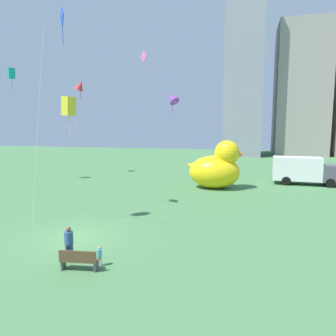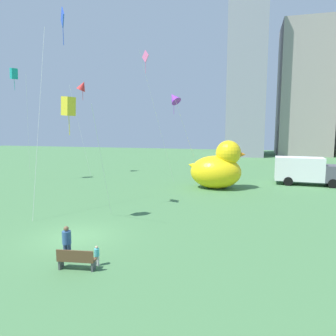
{
  "view_description": "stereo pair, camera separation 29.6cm",
  "coord_description": "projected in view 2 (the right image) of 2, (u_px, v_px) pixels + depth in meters",
  "views": [
    {
      "loc": [
        8.63,
        -14.16,
        5.88
      ],
      "look_at": [
        3.56,
        6.07,
        3.12
      ],
      "focal_mm": 32.63,
      "sensor_mm": 36.0,
      "label": 1
    },
    {
      "loc": [
        8.91,
        -14.09,
        5.88
      ],
      "look_at": [
        3.56,
        6.07,
        3.12
      ],
      "focal_mm": 32.63,
      "sensor_mm": 36.0,
      "label": 2
    }
  ],
  "objects": [
    {
      "name": "kite_blue",
      "position": [
        60.0,
        28.0,
        19.58
      ],
      "size": [
        2.74,
        3.6,
        13.53
      ],
      "color": "silver",
      "rests_on": "ground"
    },
    {
      "name": "giant_inflatable_duck",
      "position": [
        218.0,
        168.0,
        29.58
      ],
      "size": [
        5.66,
        3.63,
        4.69
      ],
      "color": "yellow",
      "rests_on": "ground"
    },
    {
      "name": "kite_yellow",
      "position": [
        69.0,
        107.0,
        18.08
      ],
      "size": [
        2.77,
        3.83,
        7.73
      ],
      "color": "silver",
      "rests_on": "ground"
    },
    {
      "name": "kite_purple",
      "position": [
        174.0,
        98.0,
        32.32
      ],
      "size": [
        3.97,
        3.89,
        9.81
      ],
      "color": "silver",
      "rests_on": "ground"
    },
    {
      "name": "box_truck",
      "position": [
        306.0,
        171.0,
        31.48
      ],
      "size": [
        6.64,
        2.69,
        2.85
      ],
      "color": "white",
      "rests_on": "ground"
    },
    {
      "name": "person_child",
      "position": [
        97.0,
        255.0,
        13.05
      ],
      "size": [
        0.22,
        0.22,
        0.88
      ],
      "color": "silver",
      "rests_on": "ground"
    },
    {
      "name": "kite_teal",
      "position": [
        14.0,
        74.0,
        31.88
      ],
      "size": [
        1.97,
        1.95,
        12.09
      ],
      "color": "silver",
      "rests_on": "ground"
    },
    {
      "name": "park_bench",
      "position": [
        76.0,
        259.0,
        12.65
      ],
      "size": [
        1.62,
        0.66,
        0.9
      ],
      "color": "brown",
      "rests_on": "ground"
    },
    {
      "name": "person_adult",
      "position": [
        67.0,
        242.0,
        13.52
      ],
      "size": [
        0.39,
        0.39,
        1.58
      ],
      "color": "#38476B",
      "rests_on": "ground"
    },
    {
      "name": "kite_red",
      "position": [
        82.0,
        86.0,
        37.5
      ],
      "size": [
        2.35,
        1.99,
        11.73
      ],
      "color": "silver",
      "rests_on": "ground"
    },
    {
      "name": "city_skyline",
      "position": [
        305.0,
        83.0,
        62.61
      ],
      "size": [
        33.47,
        14.9,
        34.83
      ],
      "color": "gray",
      "rests_on": "ground"
    },
    {
      "name": "kite_pink",
      "position": [
        147.0,
        63.0,
        31.88
      ],
      "size": [
        3.55,
        3.46,
        13.95
      ],
      "color": "silver",
      "rests_on": "ground"
    },
    {
      "name": "ground_plane",
      "position": [
        76.0,
        237.0,
        16.54
      ],
      "size": [
        140.0,
        140.0,
        0.0
      ],
      "primitive_type": "plane",
      "color": "#487B48"
    }
  ]
}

